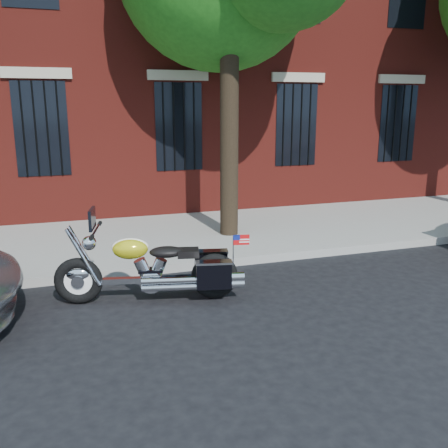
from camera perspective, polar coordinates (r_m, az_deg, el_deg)
name	(u,v)px	position (r m, az deg, el deg)	size (l,w,h in m)	color
ground	(260,293)	(7.47, 4.12, -7.92)	(120.00, 120.00, 0.00)	black
curb	(230,261)	(8.67, 0.67, -4.28)	(40.00, 0.16, 0.15)	gray
sidewalk	(201,235)	(10.39, -2.67, -1.23)	(40.00, 3.60, 0.15)	gray
motorcycle	(157,270)	(7.10, -7.68, -5.26)	(2.58, 1.12, 1.36)	black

